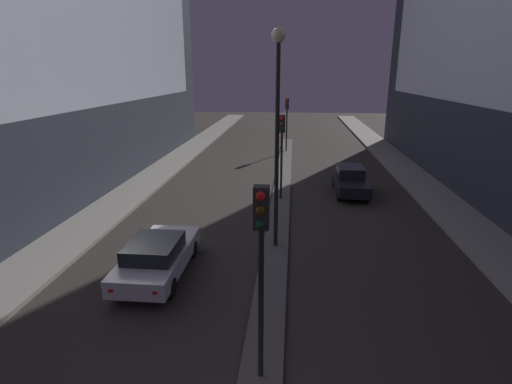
{
  "coord_description": "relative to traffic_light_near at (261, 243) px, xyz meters",
  "views": [
    {
      "loc": [
        0.6,
        -3.92,
        6.81
      ],
      "look_at": [
        -1.35,
        16.81,
        0.5
      ],
      "focal_mm": 28.0,
      "sensor_mm": 36.0,
      "label": 1
    }
  ],
  "objects": [
    {
      "name": "car_right_lane",
      "position": [
        3.95,
        15.17,
        -2.67
      ],
      "size": [
        1.72,
        4.43,
        1.53
      ],
      "color": "black",
      "rests_on": "ground"
    },
    {
      "name": "median_strip",
      "position": [
        0.0,
        15.42,
        -3.38
      ],
      "size": [
        1.03,
        36.04,
        0.11
      ],
      "color": "#56544F",
      "rests_on": "ground"
    },
    {
      "name": "traffic_light_far",
      "position": [
        0.0,
        27.15,
        0.0
      ],
      "size": [
        0.32,
        0.42,
        4.53
      ],
      "color": "black",
      "rests_on": "median_strip"
    },
    {
      "name": "traffic_light_mid",
      "position": [
        0.0,
        13.43,
        0.0
      ],
      "size": [
        0.32,
        0.42,
        4.53
      ],
      "color": "black",
      "rests_on": "median_strip"
    },
    {
      "name": "car_left_lane",
      "position": [
        -3.95,
        4.61,
        -2.71
      ],
      "size": [
        1.91,
        4.6,
        1.4
      ],
      "color": "silver",
      "rests_on": "ground"
    },
    {
      "name": "street_lamp",
      "position": [
        0.0,
        7.23,
        2.17
      ],
      "size": [
        0.51,
        0.51,
        8.15
      ],
      "color": "black",
      "rests_on": "median_strip"
    },
    {
      "name": "traffic_light_near",
      "position": [
        0.0,
        0.0,
        0.0
      ],
      "size": [
        0.32,
        0.42,
        4.53
      ],
      "color": "black",
      "rests_on": "median_strip"
    }
  ]
}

